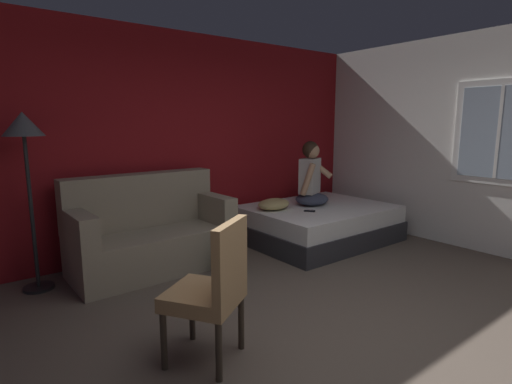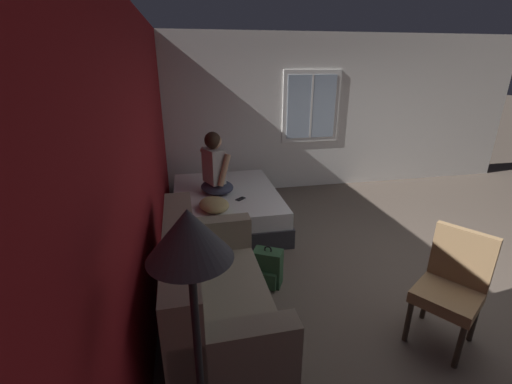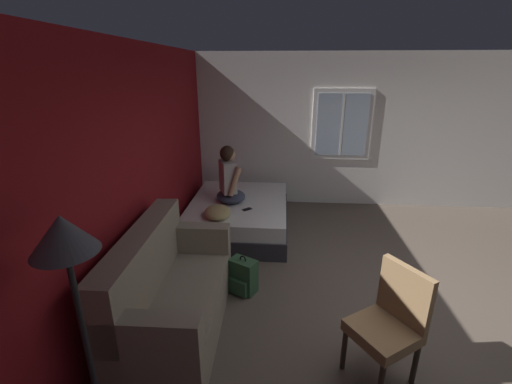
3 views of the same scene
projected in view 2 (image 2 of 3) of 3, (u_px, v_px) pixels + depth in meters
The scene contains 11 objects.
ground_plane at pixel (428, 271), 3.89m from camera, with size 40.00×40.00×0.00m, color brown.
wall_back_accent at pixel (134, 175), 2.85m from camera, with size 10.99×0.16×2.70m, color maroon.
wall_side_with_window at pixel (330, 113), 6.22m from camera, with size 0.19×7.31×2.70m.
bed at pixel (226, 207), 5.02m from camera, with size 1.94×1.52×0.48m.
couch at pixel (212, 299), 2.83m from camera, with size 1.72×0.85×1.04m.
side_chair at pixel (452, 284), 2.79m from camera, with size 0.64×0.64×0.98m.
person_seated at pixel (215, 169), 4.77m from camera, with size 0.65×0.61×0.88m.
backpack at pixel (267, 269), 3.60m from camera, with size 0.33×0.35×0.46m.
throw_pillow at pixel (214, 205), 4.30m from camera, with size 0.48×0.36×0.14m, color tan.
cell_phone at pixel (241, 199), 4.65m from camera, with size 0.07×0.14×0.01m, color black.
floor_lamp at pixel (191, 269), 1.42m from camera, with size 0.36×0.36×1.70m.
Camera 2 is at (-2.86, 2.58, 2.23)m, focal length 24.00 mm.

